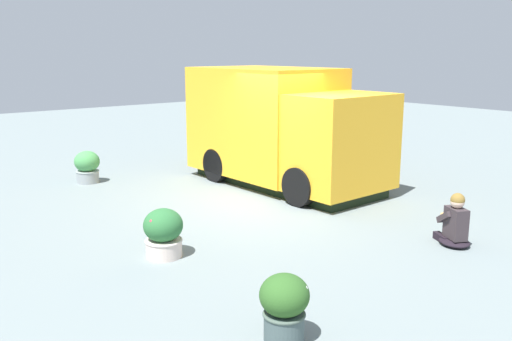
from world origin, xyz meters
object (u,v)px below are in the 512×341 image
planter_flowering_far (87,166)px  planter_flowering_side (163,232)px  food_truck (282,130)px  person_customer (455,225)px  planter_flowering_near (284,306)px

planter_flowering_far → planter_flowering_side: bearing=-100.7°
planter_flowering_far → planter_flowering_side: planter_flowering_far is taller
food_truck → person_customer: bearing=-97.1°
food_truck → planter_flowering_near: food_truck is taller
food_truck → planter_flowering_far: (-3.35, 2.89, -0.86)m
person_customer → planter_flowering_side: (-3.74, 2.38, 0.04)m
planter_flowering_far → food_truck: bearing=-40.8°
food_truck → planter_flowering_far: 4.50m
person_customer → planter_flowering_far: (-2.76, 7.55, 0.05)m
person_customer → planter_flowering_side: 4.44m
food_truck → planter_flowering_far: size_ratio=6.39×
food_truck → person_customer: size_ratio=5.59×
person_customer → planter_flowering_side: size_ratio=1.16×
food_truck → person_customer: food_truck is taller
planter_flowering_near → planter_flowering_far: planter_flowering_near is taller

